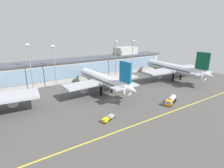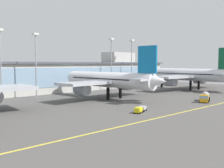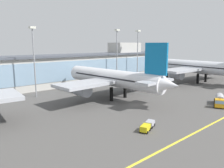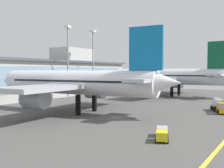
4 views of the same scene
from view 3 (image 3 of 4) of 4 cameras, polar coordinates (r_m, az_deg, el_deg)
ground_plane at (r=65.10m, az=5.94°, el=-5.41°), size 186.50×186.50×0.00m
taxiway_centreline_stripe at (r=53.50m, az=23.80°, el=-9.78°), size 149.20×0.50×0.01m
terminal_building at (r=98.42m, az=-12.04°, el=3.92°), size 136.21×14.00×18.30m
airliner_near_right at (r=72.09m, az=0.08°, el=1.52°), size 39.83×47.44×17.94m
airliner_far_right at (r=110.22m, az=21.00°, el=4.12°), size 44.49×51.96×19.15m
fuel_tanker_truck at (r=71.16m, az=26.09°, el=-3.82°), size 9.26×5.92×2.90m
baggage_tug_near at (r=47.30m, az=9.17°, el=-10.62°), size 5.76×3.55×1.40m
apron_light_mast_west at (r=101.45m, az=1.28°, el=9.25°), size 1.80×1.80×24.06m
apron_light_mast_centre at (r=76.94m, az=-19.62°, el=7.93°), size 1.80×1.80×23.11m
apron_light_mast_east at (r=110.96m, az=6.66°, el=9.32°), size 1.80×1.80×24.23m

